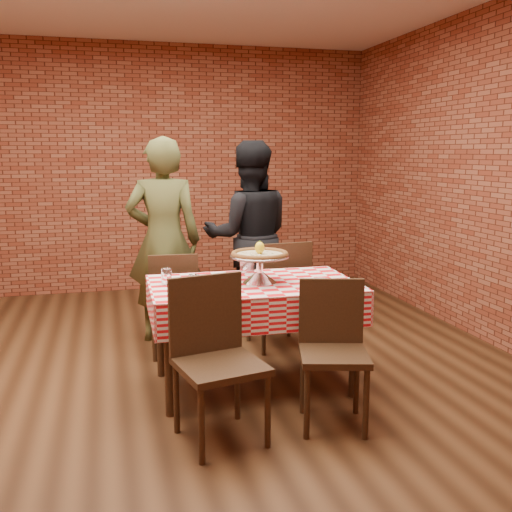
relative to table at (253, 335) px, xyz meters
name	(u,v)px	position (x,y,z in m)	size (l,w,h in m)	color
ground	(177,381)	(-0.52, 0.22, -0.38)	(6.00, 6.00, 0.00)	black
back_wall	(143,169)	(-0.52, 3.22, 1.08)	(5.50, 5.50, 0.00)	maroon
table	(253,335)	(0.00, 0.00, 0.00)	(1.40, 0.84, 0.75)	#372313
tablecloth	(253,299)	(0.00, 0.00, 0.26)	(1.44, 0.88, 0.24)	red
pizza_stand	(260,269)	(0.05, 0.00, 0.48)	(0.42, 0.42, 0.19)	silver
pizza	(260,255)	(0.05, 0.00, 0.58)	(0.40, 0.40, 0.03)	beige
lemon	(260,248)	(0.05, 0.00, 0.63)	(0.07, 0.07, 0.09)	yellow
water_glass_left	(194,283)	(-0.43, -0.15, 0.44)	(0.07, 0.07, 0.11)	white
water_glass_right	(166,277)	(-0.59, 0.09, 0.44)	(0.07, 0.07, 0.11)	white
side_plate	(321,281)	(0.47, -0.10, 0.39)	(0.17, 0.17, 0.01)	white
sweetener_packet_a	(335,284)	(0.53, -0.20, 0.39)	(0.05, 0.04, 0.01)	white
sweetener_packet_b	(339,282)	(0.58, -0.14, 0.39)	(0.05, 0.04, 0.01)	white
condiment_caddy	(247,263)	(0.03, 0.31, 0.46)	(0.11, 0.09, 0.15)	silver
chair_near_left	(220,363)	(-0.37, -0.72, 0.10)	(0.46, 0.46, 0.94)	#372313
chair_near_right	(334,357)	(0.32, -0.72, 0.07)	(0.40, 0.40, 0.88)	#372313
chair_far_left	(173,303)	(-0.47, 0.82, 0.06)	(0.39, 0.39, 0.86)	#372313
chair_far_right	(277,293)	(0.42, 0.80, 0.09)	(0.45, 0.45, 0.93)	#372313
diner_olive	(164,240)	(-0.49, 1.23, 0.52)	(0.65, 0.43, 1.78)	#434522
diner_black	(249,237)	(0.31, 1.36, 0.50)	(0.85, 0.66, 1.75)	black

